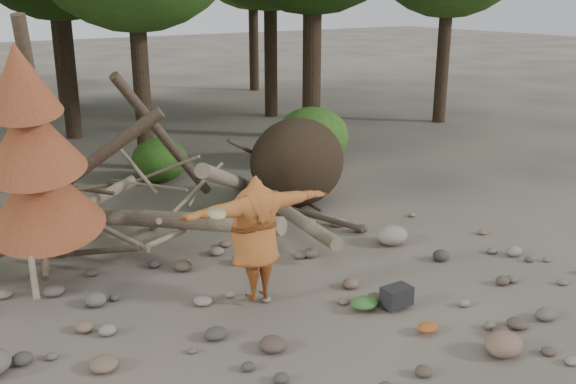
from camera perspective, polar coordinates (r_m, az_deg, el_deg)
ground at (r=9.95m, az=2.74°, el=-10.32°), size 120.00×120.00×0.00m
deadfall_pile at (r=13.93m, az=-0.98°, el=2.11°), size 8.55×5.24×3.30m
dead_conifer at (r=10.92m, az=-21.54°, el=2.85°), size 2.06×2.16×4.35m
bush_mid at (r=16.54m, az=-11.33°, el=2.83°), size 1.40×1.40×1.12m
bush_right at (r=17.82m, az=2.19°, el=5.00°), size 2.00×2.00×1.60m
frisbee_thrower at (r=9.73m, az=-2.93°, el=-4.09°), size 2.47×1.05×1.97m
backpack at (r=10.02m, az=9.62°, el=-9.41°), size 0.45×0.31×0.30m
cloth_green at (r=9.91m, az=6.81°, el=-10.02°), size 0.43×0.36×0.16m
cloth_orange at (r=9.46m, az=12.28°, el=-11.92°), size 0.31×0.25×0.11m
boulder_front_right at (r=9.19m, az=18.62°, el=-12.70°), size 0.53×0.47×0.32m
boulder_mid_right at (r=12.41m, az=9.24°, el=-3.81°), size 0.61×0.55×0.37m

